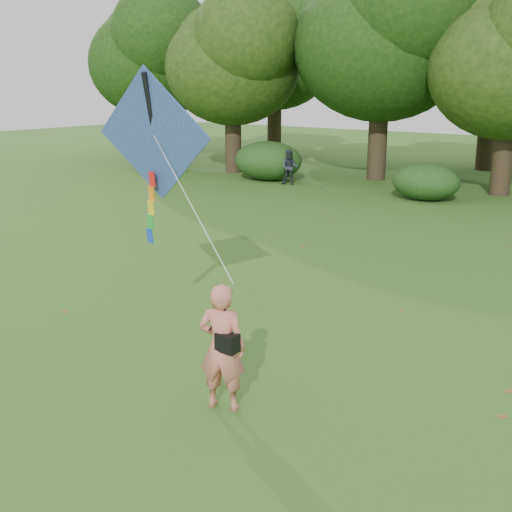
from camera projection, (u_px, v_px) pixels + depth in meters
The scene contains 6 objects.
ground at pixel (236, 394), 9.44m from camera, with size 100.00×100.00×0.00m, color #265114.
man_kite_flyer at pixel (222, 347), 8.83m from camera, with size 0.67×0.44×1.83m, color #DB7767.
bystander_left at pixel (290, 167), 28.50m from camera, with size 0.76×0.59×1.56m, color #2A2E39.
crossbody_bag at pixel (227, 342), 8.71m from camera, with size 0.43×0.20×0.72m.
flying_kite at pixel (154, 138), 10.98m from camera, with size 4.19×2.02×3.09m.
fallen_leaves at pixel (371, 278), 15.04m from camera, with size 10.41×11.35×0.01m.
Camera 1 is at (5.30, -6.75, 4.45)m, focal length 45.00 mm.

